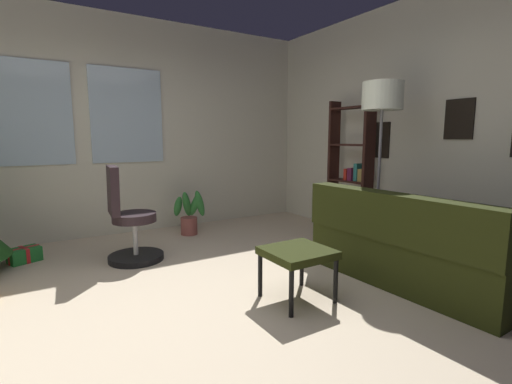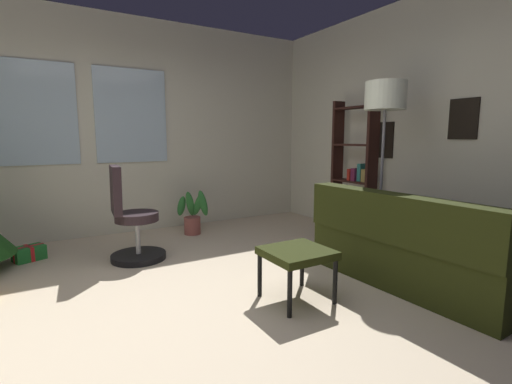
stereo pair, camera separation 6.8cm
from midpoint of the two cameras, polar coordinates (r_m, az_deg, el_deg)
The scene contains 10 objects.
ground_plane at distance 2.90m, azimuth -9.05°, elevation -18.67°, with size 5.45×5.29×0.10m, color beige.
wall_back_with_windows at distance 5.18m, azimuth -21.41°, elevation 9.44°, with size 5.45×0.12×2.81m.
wall_right_with_frames at distance 4.45m, azimuth 25.98°, elevation 9.36°, with size 0.12×5.29×2.81m.
couch at distance 3.63m, azimuth 25.31°, elevation -8.05°, with size 1.60×1.79×0.81m.
footstool at distance 2.92m, azimuth 5.77°, elevation -9.78°, with size 0.49×0.47×0.41m.
gift_box_green at distance 4.53m, azimuth -32.58°, elevation -8.20°, with size 0.33×0.28×0.16m.
office_chair at distance 4.01m, azimuth -19.51°, elevation -4.79°, with size 0.56×0.56×0.99m.
bookshelf at distance 4.88m, azimuth 14.02°, elevation 2.44°, with size 0.18×0.64×1.74m.
floor_lamp at distance 4.06m, azimuth 18.47°, elevation 12.48°, with size 0.41×0.41×1.83m.
potted_plant at distance 4.97m, azimuth -10.58°, elevation -3.38°, with size 0.43×0.35×0.59m.
Camera 1 is at (-1.00, -2.38, 1.27)m, focal length 25.85 mm.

